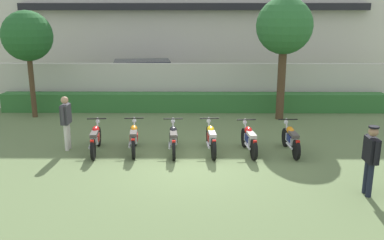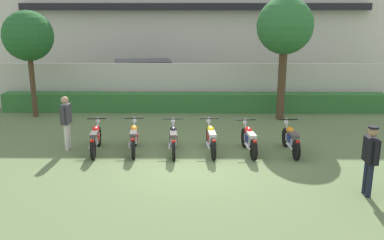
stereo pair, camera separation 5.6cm
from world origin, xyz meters
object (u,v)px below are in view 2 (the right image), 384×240
(tree_far_side, at_px, (285,27))
(motorcycle_in_row_1, at_px, (134,138))
(officer_0, at_px, (370,155))
(motorcycle_in_row_2, at_px, (173,139))
(tree_near_inspector, at_px, (28,37))
(motorcycle_in_row_3, at_px, (211,138))
(motorcycle_in_row_4, at_px, (249,139))
(parked_car, at_px, (146,79))
(inspector_person, at_px, (66,118))
(motorcycle_in_row_5, at_px, (291,139))
(motorcycle_in_row_0, at_px, (96,138))

(tree_far_side, xyz_separation_m, motorcycle_in_row_1, (-5.28, -4.12, -3.16))
(officer_0, bearing_deg, motorcycle_in_row_2, -31.53)
(motorcycle_in_row_2, bearing_deg, tree_near_inspector, 49.50)
(motorcycle_in_row_3, relative_size, motorcycle_in_row_4, 1.08)
(tree_near_inspector, relative_size, officer_0, 2.54)
(parked_car, distance_m, motorcycle_in_row_2, 8.52)
(parked_car, xyz_separation_m, inspector_person, (-1.52, -8.03, 0.07))
(tree_far_side, distance_m, motorcycle_in_row_5, 5.26)
(tree_near_inspector, height_order, motorcycle_in_row_3, tree_near_inspector)
(parked_car, xyz_separation_m, motorcycle_in_row_3, (2.96, -8.29, -0.48))
(tree_near_inspector, bearing_deg, tree_far_side, -1.29)
(parked_car, height_order, motorcycle_in_row_3, parked_car)
(motorcycle_in_row_3, distance_m, motorcycle_in_row_4, 1.16)
(inspector_person, relative_size, officer_0, 1.01)
(motorcycle_in_row_0, relative_size, motorcycle_in_row_3, 0.98)
(tree_near_inspector, bearing_deg, officer_0, -34.77)
(motorcycle_in_row_1, bearing_deg, tree_far_side, -58.23)
(tree_far_side, xyz_separation_m, inspector_person, (-7.39, -3.91, -2.61))
(motorcycle_in_row_2, bearing_deg, motorcycle_in_row_3, -92.83)
(tree_far_side, relative_size, motorcycle_in_row_3, 2.43)
(tree_far_side, distance_m, motorcycle_in_row_3, 5.99)
(tree_near_inspector, bearing_deg, motorcycle_in_row_2, -36.67)
(motorcycle_in_row_5, distance_m, officer_0, 3.26)
(motorcycle_in_row_1, relative_size, motorcycle_in_row_2, 0.97)
(motorcycle_in_row_1, xyz_separation_m, motorcycle_in_row_2, (1.21, -0.07, -0.00))
(motorcycle_in_row_0, bearing_deg, motorcycle_in_row_5, -95.84)
(motorcycle_in_row_0, bearing_deg, inspector_person, 67.78)
(motorcycle_in_row_0, bearing_deg, motorcycle_in_row_4, -96.45)
(motorcycle_in_row_3, bearing_deg, motorcycle_in_row_5, -94.70)
(motorcycle_in_row_5, bearing_deg, inspector_person, 85.06)
(motorcycle_in_row_2, relative_size, officer_0, 1.15)
(motorcycle_in_row_4, bearing_deg, motorcycle_in_row_3, 81.04)
(parked_car, xyz_separation_m, tree_near_inspector, (-4.13, -3.89, 2.32))
(tree_near_inspector, xyz_separation_m, motorcycle_in_row_5, (9.52, -4.40, -2.81))
(tree_near_inspector, relative_size, motorcycle_in_row_0, 2.23)
(tree_far_side, xyz_separation_m, motorcycle_in_row_0, (-6.45, -4.18, -3.16))
(motorcycle_in_row_4, height_order, officer_0, officer_0)
(motorcycle_in_row_4, bearing_deg, parked_car, 19.77)
(parked_car, height_order, tree_near_inspector, tree_near_inspector)
(motorcycle_in_row_1, bearing_deg, motorcycle_in_row_0, 86.67)
(tree_far_side, bearing_deg, motorcycle_in_row_3, -124.96)
(motorcycle_in_row_3, distance_m, officer_0, 4.69)
(parked_car, xyz_separation_m, motorcycle_in_row_0, (-0.57, -8.30, -0.49))
(tree_far_side, distance_m, motorcycle_in_row_0, 8.31)
(tree_far_side, bearing_deg, motorcycle_in_row_2, -134.11)
(motorcycle_in_row_4, bearing_deg, tree_far_side, -29.12)
(motorcycle_in_row_0, height_order, inspector_person, inspector_person)
(tree_far_side, distance_m, motorcycle_in_row_1, 7.41)
(inspector_person, xyz_separation_m, officer_0, (8.05, -3.26, -0.01))
(motorcycle_in_row_1, xyz_separation_m, motorcycle_in_row_4, (3.51, -0.10, -0.01))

